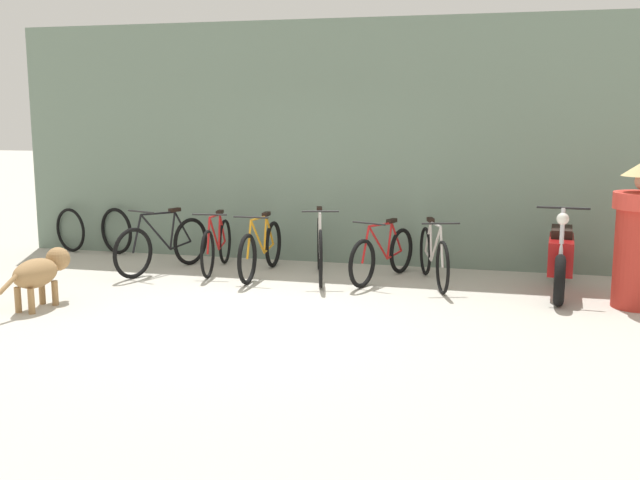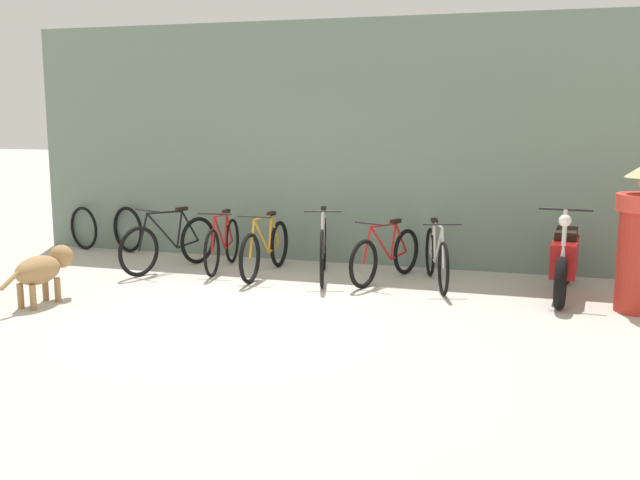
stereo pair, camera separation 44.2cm
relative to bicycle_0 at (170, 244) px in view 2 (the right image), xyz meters
The scene contains 12 objects.
ground_plane 2.58m from the bicycle_0, 45.38° to the right, with size 60.00×60.00×0.00m, color #B7B2A5.
shop_wall_back 2.57m from the bicycle_0, 34.60° to the left, with size 9.03×0.20×3.40m.
bicycle_0 is the anchor object (origin of this frame).
bicycle_1 0.72m from the bicycle_0, 18.77° to the left, with size 0.46×1.59×0.83m.
bicycle_2 1.37m from the bicycle_0, ahead, with size 0.46×1.74×0.84m.
bicycle_3 2.16m from the bicycle_0, ahead, with size 0.58×1.74×0.93m.
bicycle_4 2.98m from the bicycle_0, ahead, with size 0.64×1.56×0.79m.
bicycle_5 3.63m from the bicycle_0, ahead, with size 0.60×1.64×0.83m.
motorcycle 5.13m from the bicycle_0, ahead, with size 0.58×1.90×1.08m.
stray_dog 2.12m from the bicycle_0, 102.57° to the right, with size 0.37×1.14×0.62m.
spare_tire_left 1.59m from the bicycle_0, 141.79° to the left, with size 0.67×0.32×0.71m.
spare_tire_right 2.27m from the bicycle_0, 154.11° to the left, with size 0.65×0.29×0.68m.
Camera 2 is at (3.11, -7.19, 2.13)m, focal length 42.00 mm.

